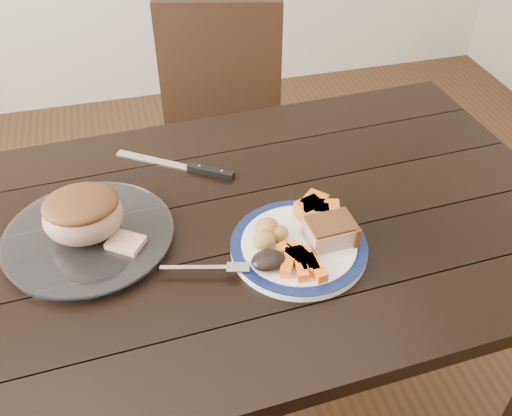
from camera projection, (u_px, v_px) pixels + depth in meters
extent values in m
plane|color=#472B16|center=(229.00, 408.00, 1.74)|extent=(4.00, 4.00, 0.00)
cube|color=black|center=(219.00, 232.00, 1.27)|extent=(1.64, 0.98, 0.04)
cube|color=black|center=(400.00, 200.00, 1.94)|extent=(0.07, 0.07, 0.71)
cube|color=black|center=(221.00, 161.00, 1.95)|extent=(0.51, 0.51, 0.04)
cube|color=black|center=(220.00, 67.00, 1.94)|extent=(0.42, 0.14, 0.46)
cube|color=black|center=(271.00, 183.00, 2.24)|extent=(0.04, 0.04, 0.43)
cube|color=black|center=(274.00, 247.00, 1.97)|extent=(0.04, 0.04, 0.43)
cube|color=black|center=(179.00, 184.00, 2.24)|extent=(0.04, 0.04, 0.43)
cube|color=black|center=(169.00, 247.00, 1.97)|extent=(0.04, 0.04, 0.43)
cylinder|color=white|center=(299.00, 247.00, 1.19)|extent=(0.29, 0.29, 0.02)
torus|color=#0D1741|center=(299.00, 244.00, 1.19)|extent=(0.29, 0.29, 0.02)
cylinder|color=white|center=(89.00, 238.00, 1.21)|extent=(0.35, 0.35, 0.02)
cube|color=tan|center=(330.00, 232.00, 1.18)|extent=(0.10, 0.08, 0.04)
ellipsoid|color=gold|center=(267.00, 228.00, 1.18)|extent=(0.05, 0.05, 0.04)
ellipsoid|color=gold|center=(264.00, 240.00, 1.16)|extent=(0.05, 0.04, 0.04)
ellipsoid|color=gold|center=(279.00, 233.00, 1.18)|extent=(0.04, 0.04, 0.03)
cube|color=orange|center=(301.00, 266.00, 1.12)|extent=(0.03, 0.07, 0.02)
cube|color=orange|center=(309.00, 261.00, 1.13)|extent=(0.02, 0.07, 0.02)
cube|color=orange|center=(301.00, 254.00, 1.14)|extent=(0.05, 0.07, 0.02)
cube|color=orange|center=(315.00, 268.00, 1.12)|extent=(0.03, 0.07, 0.02)
cube|color=orange|center=(291.00, 255.00, 1.14)|extent=(0.05, 0.07, 0.02)
cube|color=orange|center=(303.00, 260.00, 1.13)|extent=(0.02, 0.07, 0.02)
cube|color=orange|center=(288.00, 263.00, 1.13)|extent=(0.05, 0.07, 0.02)
cube|color=orange|center=(316.00, 216.00, 1.22)|extent=(0.07, 0.06, 0.04)
cube|color=orange|center=(314.00, 205.00, 1.25)|extent=(0.07, 0.07, 0.04)
cube|color=orange|center=(310.00, 210.00, 1.23)|extent=(0.07, 0.06, 0.04)
cube|color=orange|center=(326.00, 212.00, 1.23)|extent=(0.07, 0.06, 0.04)
ellipsoid|color=black|center=(269.00, 260.00, 1.12)|extent=(0.07, 0.05, 0.03)
cube|color=silver|center=(195.00, 268.00, 1.13)|extent=(0.14, 0.04, 0.00)
cube|color=silver|center=(238.00, 268.00, 1.13)|extent=(0.05, 0.04, 0.00)
ellipsoid|color=#A57A65|center=(84.00, 216.00, 1.17)|extent=(0.16, 0.14, 0.11)
cube|color=tan|center=(126.00, 243.00, 1.17)|extent=(0.09, 0.09, 0.02)
cube|color=silver|center=(153.00, 160.00, 1.44)|extent=(0.18, 0.13, 0.00)
cube|color=black|center=(211.00, 171.00, 1.40)|extent=(0.11, 0.09, 0.01)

